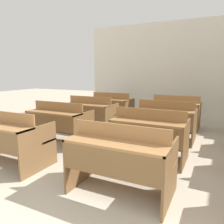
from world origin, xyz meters
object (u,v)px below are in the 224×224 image
at_px(bench_front_center, 121,157).
at_px(bench_second_left, 59,122).
at_px(bench_third_left, 91,112).
at_px(bench_third_center, 166,119).
at_px(bench_front_left, 8,137).
at_px(bench_second_center, 149,133).
at_px(bench_back_center, 176,111).
at_px(bench_back_left, 111,106).

bearing_deg(bench_front_center, bench_second_left, 147.79).
height_order(bench_third_left, bench_third_center, same).
height_order(bench_front_left, bench_second_center, same).
xyz_separation_m(bench_second_center, bench_back_center, (0.00, 2.45, 0.00)).
xyz_separation_m(bench_second_left, bench_second_center, (1.95, -0.02, 0.00)).
bearing_deg(bench_second_left, bench_third_center, 31.77).
relative_size(bench_second_left, bench_third_left, 1.00).
bearing_deg(bench_second_center, bench_third_center, 89.65).
xyz_separation_m(bench_second_center, bench_third_center, (0.01, 1.23, 0.00)).
bearing_deg(bench_back_center, bench_second_left, -128.67).
height_order(bench_second_left, bench_third_left, same).
distance_m(bench_third_left, bench_third_center, 1.94).
relative_size(bench_back_left, bench_back_center, 1.00).
distance_m(bench_front_left, bench_back_left, 3.65).
bearing_deg(bench_front_left, bench_third_left, 89.81).
bearing_deg(bench_back_left, bench_back_center, 0.96).
height_order(bench_front_left, bench_third_center, same).
distance_m(bench_front_center, bench_third_left, 3.12).
xyz_separation_m(bench_second_left, bench_third_left, (0.02, 1.21, 0.00)).
distance_m(bench_third_center, bench_back_center, 1.22).
distance_m(bench_second_center, bench_back_center, 2.45).
bearing_deg(bench_front_left, bench_back_center, 62.24).
relative_size(bench_front_left, bench_back_center, 1.00).
xyz_separation_m(bench_third_left, bench_back_center, (1.93, 1.22, 0.00)).
xyz_separation_m(bench_front_center, bench_back_left, (-1.93, 3.64, 0.00)).
relative_size(bench_front_center, bench_third_left, 1.00).
bearing_deg(bench_third_center, bench_back_center, 90.33).
relative_size(bench_front_center, bench_third_center, 1.00).
height_order(bench_front_center, bench_back_center, same).
relative_size(bench_second_center, bench_back_left, 1.00).
bearing_deg(bench_third_left, bench_back_left, 89.73).
bearing_deg(bench_back_center, bench_front_left, -117.76).
bearing_deg(bench_second_left, bench_third_left, 89.16).
relative_size(bench_second_left, bench_second_center, 1.00).
xyz_separation_m(bench_front_center, bench_back_center, (-0.00, 3.67, 0.00)).
bearing_deg(bench_second_left, bench_back_left, 89.44).
distance_m(bench_back_left, bench_back_center, 1.93).
xyz_separation_m(bench_front_left, bench_back_left, (0.01, 3.65, 0.00)).
relative_size(bench_third_left, bench_third_center, 1.00).
bearing_deg(bench_front_center, bench_third_left, 128.37).
bearing_deg(bench_back_center, bench_third_center, -89.67).
bearing_deg(bench_third_center, bench_front_left, -128.35).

